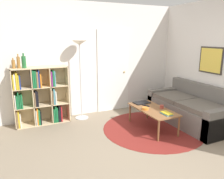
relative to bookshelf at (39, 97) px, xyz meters
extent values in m
plane|color=gray|center=(1.31, -2.44, -0.60)|extent=(14.00, 14.00, 0.00)
cube|color=silver|center=(1.31, 0.21, 0.70)|extent=(7.23, 0.05, 2.60)
cube|color=white|center=(1.81, 0.17, 0.40)|extent=(0.84, 0.02, 2.01)
sphere|color=tan|center=(2.10, 0.15, 0.36)|extent=(0.04, 0.04, 0.04)
cube|color=silver|center=(3.44, -1.13, 0.70)|extent=(0.05, 5.62, 2.60)
cube|color=#332D28|center=(3.41, -1.33, 0.75)|extent=(0.02, 0.59, 0.56)
cube|color=yellow|center=(3.40, -1.33, 0.75)|extent=(0.01, 0.53, 0.50)
cylinder|color=maroon|center=(2.04, -1.26, -0.60)|extent=(2.02, 2.02, 0.01)
cube|color=beige|center=(-0.50, -0.01, 0.01)|extent=(0.02, 0.34, 1.23)
cube|color=beige|center=(0.60, -0.01, 0.01)|extent=(0.02, 0.34, 1.23)
cube|color=beige|center=(0.05, -0.01, 0.62)|extent=(1.12, 0.34, 0.02)
cube|color=beige|center=(0.05, -0.01, -0.59)|extent=(1.12, 0.34, 0.02)
cube|color=beige|center=(0.05, 0.16, 0.01)|extent=(1.12, 0.02, 1.23)
cube|color=beige|center=(-0.13, -0.01, 0.01)|extent=(0.02, 0.32, 1.19)
cube|color=beige|center=(0.23, -0.01, 0.01)|extent=(0.02, 0.32, 1.19)
cube|color=beige|center=(0.05, -0.01, -0.18)|extent=(1.09, 0.32, 0.02)
cube|color=beige|center=(0.05, -0.01, 0.21)|extent=(1.09, 0.32, 0.02)
cube|color=olive|center=(-0.47, -0.06, -0.41)|extent=(0.02, 0.22, 0.34)
cube|color=gold|center=(-0.44, -0.06, -0.42)|extent=(0.03, 0.23, 0.33)
cube|color=silver|center=(-0.41, -0.07, -0.44)|extent=(0.02, 0.20, 0.28)
cube|color=silver|center=(-0.10, -0.06, -0.42)|extent=(0.02, 0.22, 0.32)
cube|color=orange|center=(-0.08, -0.04, -0.40)|extent=(0.02, 0.26, 0.36)
cube|color=#196B38|center=(-0.05, -0.05, -0.42)|extent=(0.03, 0.24, 0.32)
cube|color=black|center=(-0.01, -0.04, -0.44)|extent=(0.02, 0.25, 0.28)
cube|color=#196B38|center=(0.26, -0.05, -0.43)|extent=(0.03, 0.23, 0.30)
cube|color=#196B38|center=(0.29, -0.06, -0.40)|extent=(0.02, 0.22, 0.36)
cube|color=#196B38|center=(0.32, -0.05, -0.42)|extent=(0.03, 0.23, 0.33)
cube|color=black|center=(0.35, -0.04, -0.45)|extent=(0.02, 0.25, 0.27)
cube|color=black|center=(0.38, -0.05, -0.41)|extent=(0.03, 0.25, 0.34)
cube|color=#B21E23|center=(0.42, -0.07, -0.42)|extent=(0.03, 0.20, 0.33)
cube|color=silver|center=(-0.48, -0.05, -0.03)|extent=(0.02, 0.24, 0.28)
cube|color=#196B38|center=(-0.44, -0.04, -0.04)|extent=(0.03, 0.25, 0.27)
cube|color=#196B38|center=(-0.41, -0.06, -0.01)|extent=(0.02, 0.21, 0.33)
cube|color=#196B38|center=(-0.39, -0.06, -0.04)|extent=(0.02, 0.22, 0.27)
cube|color=#196B38|center=(-0.35, -0.04, -0.04)|extent=(0.03, 0.26, 0.28)
cube|color=olive|center=(-0.10, -0.06, -0.03)|extent=(0.02, 0.22, 0.30)
cube|color=black|center=(-0.07, -0.05, -0.01)|extent=(0.03, 0.24, 0.34)
cube|color=black|center=(-0.05, -0.07, -0.02)|extent=(0.02, 0.21, 0.31)
cube|color=olive|center=(0.26, -0.05, -0.03)|extent=(0.02, 0.24, 0.30)
cube|color=teal|center=(0.29, -0.07, -0.01)|extent=(0.03, 0.20, 0.33)
cube|color=silver|center=(0.32, -0.04, -0.04)|extent=(0.03, 0.25, 0.28)
cube|color=gold|center=(-0.47, -0.05, 0.37)|extent=(0.02, 0.24, 0.29)
cube|color=silver|center=(-0.45, -0.04, 0.37)|extent=(0.03, 0.25, 0.30)
cube|color=gold|center=(-0.41, -0.03, 0.39)|extent=(0.03, 0.27, 0.33)
cube|color=gold|center=(-0.38, -0.04, 0.36)|extent=(0.02, 0.25, 0.28)
cube|color=navy|center=(-0.35, -0.07, 0.36)|extent=(0.02, 0.21, 0.27)
cube|color=#196B38|center=(-0.10, -0.06, 0.40)|extent=(0.03, 0.21, 0.36)
cube|color=#196B38|center=(-0.06, -0.06, 0.40)|extent=(0.03, 0.21, 0.35)
cube|color=olive|center=(-0.02, -0.06, 0.39)|extent=(0.03, 0.21, 0.33)
cube|color=navy|center=(0.01, -0.07, 0.40)|extent=(0.02, 0.19, 0.36)
cube|color=orange|center=(0.04, -0.04, 0.36)|extent=(0.03, 0.26, 0.27)
cube|color=#7F287A|center=(0.26, -0.05, 0.38)|extent=(0.03, 0.23, 0.31)
cube|color=#196B38|center=(0.30, -0.07, 0.39)|extent=(0.03, 0.20, 0.33)
cube|color=teal|center=(0.33, -0.06, 0.38)|extent=(0.02, 0.21, 0.32)
cylinder|color=#B7B7BC|center=(0.90, -0.07, -0.59)|extent=(0.30, 0.30, 0.01)
cylinder|color=#B7B7BC|center=(0.90, -0.07, 0.28)|extent=(0.02, 0.02, 1.66)
cone|color=white|center=(0.90, -0.07, 1.11)|extent=(0.32, 0.32, 0.10)
cube|color=#66605B|center=(2.95, -1.29, -0.38)|extent=(0.90, 1.87, 0.44)
cube|color=#66605B|center=(3.32, -1.29, -0.19)|extent=(0.16, 1.87, 0.82)
cube|color=#66605B|center=(2.95, -2.14, -0.31)|extent=(0.90, 0.16, 0.58)
cube|color=#66605B|center=(2.95, -0.43, -0.31)|extent=(0.90, 0.16, 0.58)
cube|color=#5E564E|center=(2.87, -1.68, -0.11)|extent=(0.70, 0.76, 0.10)
cube|color=#5E564E|center=(2.87, -0.90, -0.11)|extent=(0.70, 0.76, 0.10)
cube|color=brown|center=(2.04, -1.23, -0.19)|extent=(0.54, 1.13, 0.02)
cylinder|color=brown|center=(1.81, -1.76, -0.40)|extent=(0.04, 0.04, 0.40)
cylinder|color=brown|center=(1.81, -0.71, -0.40)|extent=(0.04, 0.04, 0.40)
cylinder|color=brown|center=(2.27, -1.76, -0.40)|extent=(0.04, 0.04, 0.40)
cylinder|color=brown|center=(2.27, -0.71, -0.40)|extent=(0.04, 0.04, 0.40)
cube|color=black|center=(2.04, -0.81, -0.17)|extent=(0.36, 0.24, 0.02)
cylinder|color=orange|center=(1.87, -1.22, -0.15)|extent=(0.13, 0.13, 0.05)
cube|color=teal|center=(2.08, -1.61, -0.17)|extent=(0.13, 0.22, 0.02)
cube|color=gold|center=(2.09, -1.61, -0.15)|extent=(0.13, 0.22, 0.02)
cylinder|color=#A33D33|center=(2.22, -1.29, -0.14)|extent=(0.08, 0.08, 0.07)
cube|color=black|center=(2.01, -1.02, -0.17)|extent=(0.09, 0.17, 0.02)
cylinder|color=olive|center=(-0.43, -0.01, 0.71)|extent=(0.07, 0.07, 0.17)
cylinder|color=olive|center=(-0.43, -0.01, 0.81)|extent=(0.02, 0.02, 0.04)
cylinder|color=olive|center=(-0.34, -0.02, 0.74)|extent=(0.06, 0.06, 0.23)
cylinder|color=olive|center=(-0.34, -0.02, 0.88)|extent=(0.02, 0.02, 0.06)
cylinder|color=#236633|center=(-0.24, -0.03, 0.75)|extent=(0.08, 0.08, 0.24)
cylinder|color=#236633|center=(-0.24, -0.03, 0.89)|extent=(0.03, 0.03, 0.06)
camera|label=1|loc=(-0.44, -4.69, 1.24)|focal=35.00mm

